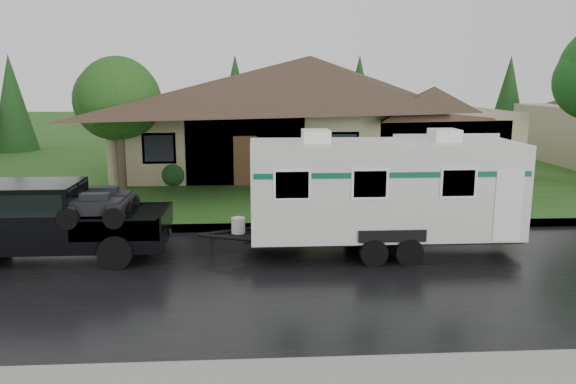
% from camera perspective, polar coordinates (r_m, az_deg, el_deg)
% --- Properties ---
extents(ground, '(140.00, 140.00, 0.00)m').
position_cam_1_polar(ground, '(15.34, -0.06, -5.98)').
color(ground, '#234F18').
rests_on(ground, ground).
extents(road, '(140.00, 8.00, 0.01)m').
position_cam_1_polar(road, '(13.45, 0.46, -8.49)').
color(road, black).
rests_on(road, ground).
extents(curb, '(140.00, 0.50, 0.15)m').
position_cam_1_polar(curb, '(17.48, -0.51, -3.55)').
color(curb, gray).
rests_on(curb, ground).
extents(lawn, '(140.00, 26.00, 0.15)m').
position_cam_1_polar(lawn, '(29.97, -1.80, 2.71)').
color(lawn, '#234F18').
rests_on(lawn, ground).
extents(house_main, '(19.44, 10.80, 6.90)m').
position_cam_1_polar(house_main, '(28.65, 2.88, 9.37)').
color(house_main, gray).
rests_on(house_main, lawn).
extents(tree_left_green, '(3.22, 3.22, 5.34)m').
position_cam_1_polar(tree_left_green, '(23.75, -16.95, 9.12)').
color(tree_left_green, '#382B1E').
rests_on(tree_left_green, lawn).
extents(shrub_row, '(13.60, 1.00, 1.00)m').
position_cam_1_polar(shrub_row, '(24.41, 3.31, 2.08)').
color(shrub_row, '#143814').
rests_on(shrub_row, lawn).
extents(pickup_truck, '(5.97, 2.27, 1.99)m').
position_cam_1_polar(pickup_truck, '(15.76, -23.53, -2.46)').
color(pickup_truck, black).
rests_on(pickup_truck, ground).
extents(travel_trailer, '(7.36, 2.59, 3.30)m').
position_cam_1_polar(travel_trailer, '(15.04, 9.59, 0.40)').
color(travel_trailer, silver).
rests_on(travel_trailer, ground).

